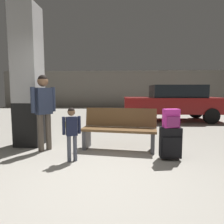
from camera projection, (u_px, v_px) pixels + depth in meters
The scene contains 9 objects.
ground_plane at pixel (111, 130), 6.80m from camera, with size 18.00×18.00×0.10m, color gray.
garage_back_wall at pixel (118, 89), 15.45m from camera, with size 18.00×0.12×2.80m, color gray.
structural_pillar at pixel (28, 78), 4.59m from camera, with size 0.57×0.57×3.17m.
bench at pixel (119, 129), 4.38m from camera, with size 1.66×0.74×0.89m.
suitcase at pixel (170, 143), 3.70m from camera, with size 0.38×0.24×0.60m.
backpack_bright at pixel (171, 119), 3.65m from camera, with size 0.30×0.23×0.34m.
child at pixel (72, 128), 3.59m from camera, with size 0.31×0.19×0.98m.
adult at pixel (44, 104), 4.22m from camera, with size 0.39×0.44×1.60m.
parked_car_near at pixel (173, 102), 8.55m from camera, with size 4.13×1.86×1.51m.
Camera 1 is at (0.42, -2.69, 1.27)m, focal length 32.18 mm.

